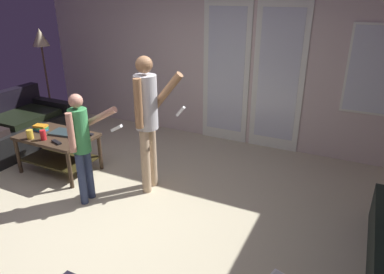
% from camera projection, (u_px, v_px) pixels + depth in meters
% --- Properties ---
extents(ground_plane, '(6.14, 5.35, 0.02)m').
position_uv_depth(ground_plane, '(109.00, 220.00, 3.77)').
color(ground_plane, '#C3B998').
extents(wall_back_with_doors, '(6.14, 0.09, 2.54)m').
position_uv_depth(wall_back_with_doors, '(216.00, 61.00, 5.43)').
color(wall_back_with_doors, beige).
rests_on(wall_back_with_doors, ground_plane).
extents(coffee_table, '(0.97, 0.63, 0.52)m').
position_uv_depth(coffee_table, '(58.00, 145.00, 4.63)').
color(coffee_table, '#3C2C1F').
rests_on(coffee_table, ground_plane).
extents(person_adult, '(0.51, 0.47, 1.61)m').
position_uv_depth(person_adult, '(147.00, 114.00, 3.99)').
color(person_adult, tan).
rests_on(person_adult, ground_plane).
extents(person_child, '(0.53, 0.38, 1.27)m').
position_uv_depth(person_child, '(82.00, 139.00, 3.81)').
color(person_child, navy).
rests_on(person_child, ground_plane).
extents(floor_lamp, '(0.28, 0.28, 1.67)m').
position_uv_depth(floor_lamp, '(41.00, 44.00, 5.97)').
color(floor_lamp, '#2D2420').
rests_on(floor_lamp, ground_plane).
extents(laptop_closed, '(0.37, 0.29, 0.03)m').
position_uv_depth(laptop_closed, '(64.00, 132.00, 4.63)').
color(laptop_closed, '#2B3A3D').
rests_on(laptop_closed, coffee_table).
extents(cup_near_edge, '(0.07, 0.07, 0.13)m').
position_uv_depth(cup_near_edge, '(43.00, 135.00, 4.42)').
color(cup_near_edge, red).
rests_on(cup_near_edge, coffee_table).
extents(cup_by_laptop, '(0.08, 0.08, 0.12)m').
position_uv_depth(cup_by_laptop, '(30.00, 134.00, 4.45)').
color(cup_by_laptop, gold).
rests_on(cup_by_laptop, coffee_table).
extents(tv_remote_black, '(0.17, 0.07, 0.02)m').
position_uv_depth(tv_remote_black, '(87.00, 134.00, 4.59)').
color(tv_remote_black, black).
rests_on(tv_remote_black, coffee_table).
extents(dvd_remote_slim, '(0.18, 0.10, 0.02)m').
position_uv_depth(dvd_remote_slim, '(56.00, 142.00, 4.34)').
color(dvd_remote_slim, black).
rests_on(dvd_remote_slim, coffee_table).
extents(book_stack, '(0.22, 0.16, 0.07)m').
position_uv_depth(book_stack, '(40.00, 128.00, 4.72)').
color(book_stack, '#2667AB').
rests_on(book_stack, coffee_table).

